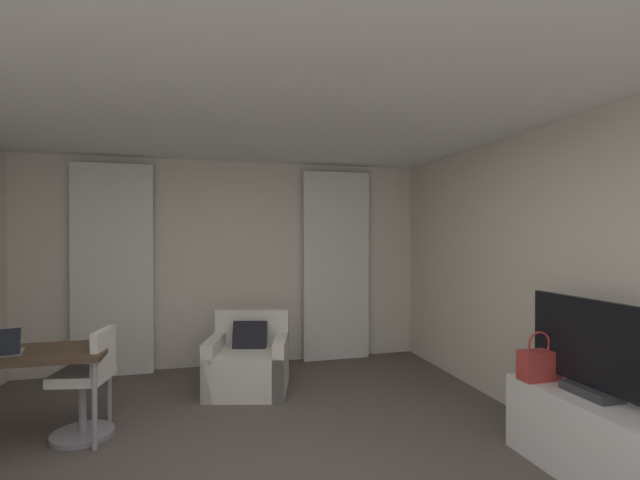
% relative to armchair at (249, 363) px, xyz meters
% --- Properties ---
extents(wall_window, '(5.12, 0.06, 2.60)m').
position_rel_armchair_xyz_m(wall_window, '(-0.12, 1.02, 1.02)').
color(wall_window, beige).
rests_on(wall_window, ground).
extents(wall_right, '(0.06, 6.12, 2.60)m').
position_rel_armchair_xyz_m(wall_right, '(2.41, -2.01, 1.02)').
color(wall_right, beige).
rests_on(wall_right, ground).
extents(ceiling, '(5.12, 6.12, 0.06)m').
position_rel_armchair_xyz_m(ceiling, '(-0.12, -2.01, 2.35)').
color(ceiling, white).
rests_on(ceiling, wall_left).
extents(curtain_left_panel, '(0.90, 0.06, 2.50)m').
position_rel_armchair_xyz_m(curtain_left_panel, '(-1.50, 0.89, 0.97)').
color(curtain_left_panel, silver).
rests_on(curtain_left_panel, ground).
extents(curtain_right_panel, '(0.90, 0.06, 2.50)m').
position_rel_armchair_xyz_m(curtain_right_panel, '(1.25, 0.89, 0.97)').
color(curtain_right_panel, silver).
rests_on(curtain_right_panel, ground).
extents(armchair, '(0.98, 0.95, 0.81)m').
position_rel_armchair_xyz_m(armchair, '(0.00, 0.00, 0.00)').
color(armchair, silver).
rests_on(armchair, ground).
extents(desk, '(1.38, 0.64, 0.72)m').
position_rel_armchair_xyz_m(desk, '(-1.92, -0.75, 0.38)').
color(desk, '#4C3828').
rests_on(desk, ground).
extents(desk_chair, '(0.48, 0.48, 0.88)m').
position_rel_armchair_xyz_m(desk_chair, '(-1.38, -0.76, 0.11)').
color(desk_chair, gray).
rests_on(desk_chair, ground).
extents(tv_console, '(0.50, 1.10, 0.56)m').
position_rel_armchair_xyz_m(tv_console, '(2.10, -2.31, -0.00)').
color(tv_console, white).
rests_on(tv_console, ground).
extents(tv_flatscreen, '(0.20, 1.01, 0.66)m').
position_rel_armchair_xyz_m(tv_flatscreen, '(2.10, -2.31, 0.59)').
color(tv_flatscreen, '#333338').
rests_on(tv_flatscreen, tv_console).
extents(handbag_primary, '(0.30, 0.14, 0.37)m').
position_rel_armchair_xyz_m(handbag_primary, '(1.99, -1.94, 0.40)').
color(handbag_primary, '#B73833').
rests_on(handbag_primary, tv_console).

